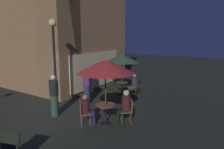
{
  "coord_description": "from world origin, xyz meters",
  "views": [
    {
      "loc": [
        -5.3,
        -6.27,
        3.21
      ],
      "look_at": [
        2.41,
        -1.3,
        1.49
      ],
      "focal_mm": 31.78,
      "sensor_mm": 36.0,
      "label": 1
    }
  ],
  "objects_px": {
    "patio_umbrella_0": "(105,67)",
    "patron_seated_2": "(133,84)",
    "cafe_chair_0": "(83,111)",
    "patron_standing_4": "(89,82)",
    "cafe_chair_1": "(128,109)",
    "patron_seated_0": "(87,108)",
    "street_lamp_near_corner": "(54,48)",
    "patio_umbrella_1": "(122,59)",
    "cafe_table_1": "(122,85)",
    "cafe_table_0": "(106,110)",
    "cafe_chair_2": "(136,87)",
    "patron_standing_3": "(54,96)",
    "patron_standing_5": "(87,86)",
    "patron_seated_1": "(125,105)"
  },
  "relations": [
    {
      "from": "cafe_table_0",
      "to": "patron_seated_0",
      "type": "relative_size",
      "value": 0.64
    },
    {
      "from": "patron_standing_4",
      "to": "patron_standing_5",
      "type": "relative_size",
      "value": 0.99
    },
    {
      "from": "street_lamp_near_corner",
      "to": "patron_standing_4",
      "type": "xyz_separation_m",
      "value": [
        2.4,
        0.16,
        -1.92
      ]
    },
    {
      "from": "patron_standing_3",
      "to": "patron_standing_4",
      "type": "distance_m",
      "value": 2.9
    },
    {
      "from": "cafe_table_1",
      "to": "patron_seated_0",
      "type": "xyz_separation_m",
      "value": [
        -4.26,
        -1.0,
        0.16
      ]
    },
    {
      "from": "cafe_chair_2",
      "to": "patron_standing_3",
      "type": "distance_m",
      "value": 4.62
    },
    {
      "from": "patron_standing_3",
      "to": "cafe_table_0",
      "type": "bearing_deg",
      "value": -8.23
    },
    {
      "from": "cafe_table_1",
      "to": "cafe_chair_1",
      "type": "relative_size",
      "value": 0.77
    },
    {
      "from": "patio_umbrella_0",
      "to": "patron_seated_2",
      "type": "xyz_separation_m",
      "value": [
        3.8,
        0.77,
        -1.48
      ]
    },
    {
      "from": "cafe_table_0",
      "to": "patio_umbrella_0",
      "type": "xyz_separation_m",
      "value": [
        -0.0,
        0.0,
        1.63
      ]
    },
    {
      "from": "patio_umbrella_1",
      "to": "patron_seated_1",
      "type": "distance_m",
      "value": 4.11
    },
    {
      "from": "cafe_chair_1",
      "to": "patron_standing_5",
      "type": "height_order",
      "value": "patron_standing_5"
    },
    {
      "from": "cafe_chair_0",
      "to": "patron_standing_4",
      "type": "height_order",
      "value": "patron_standing_4"
    },
    {
      "from": "cafe_chair_1",
      "to": "patron_seated_1",
      "type": "xyz_separation_m",
      "value": [
        -0.09,
        0.11,
        0.17
      ]
    },
    {
      "from": "cafe_chair_1",
      "to": "patron_seated_0",
      "type": "distance_m",
      "value": 1.55
    },
    {
      "from": "street_lamp_near_corner",
      "to": "patio_umbrella_1",
      "type": "height_order",
      "value": "street_lamp_near_corner"
    },
    {
      "from": "patio_umbrella_1",
      "to": "patron_standing_3",
      "type": "bearing_deg",
      "value": 170.39
    },
    {
      "from": "cafe_chair_0",
      "to": "patron_standing_4",
      "type": "xyz_separation_m",
      "value": [
        2.96,
        2.17,
        0.26
      ]
    },
    {
      "from": "street_lamp_near_corner",
      "to": "cafe_table_1",
      "type": "xyz_separation_m",
      "value": [
        3.82,
        -1.1,
        -2.26
      ]
    },
    {
      "from": "cafe_chair_0",
      "to": "cafe_chair_1",
      "type": "height_order",
      "value": "cafe_chair_0"
    },
    {
      "from": "patron_seated_1",
      "to": "patron_standing_5",
      "type": "relative_size",
      "value": 0.76
    },
    {
      "from": "cafe_table_0",
      "to": "patio_umbrella_1",
      "type": "xyz_separation_m",
      "value": [
        3.76,
        1.48,
        1.5
      ]
    },
    {
      "from": "patron_seated_1",
      "to": "patron_seated_0",
      "type": "bearing_deg",
      "value": 4.34
    },
    {
      "from": "patio_umbrella_1",
      "to": "cafe_chair_0",
      "type": "xyz_separation_m",
      "value": [
        -4.37,
        -0.9,
        -1.47
      ]
    },
    {
      "from": "cafe_table_1",
      "to": "patio_umbrella_1",
      "type": "height_order",
      "value": "patio_umbrella_1"
    },
    {
      "from": "patron_standing_3",
      "to": "patron_standing_4",
      "type": "relative_size",
      "value": 1.02
    },
    {
      "from": "patron_seated_1",
      "to": "patron_standing_3",
      "type": "distance_m",
      "value": 2.93
    },
    {
      "from": "cafe_chair_1",
      "to": "patron_standing_5",
      "type": "bearing_deg",
      "value": -56.52
    },
    {
      "from": "patio_umbrella_0",
      "to": "patron_standing_3",
      "type": "height_order",
      "value": "patio_umbrella_0"
    },
    {
      "from": "patron_standing_3",
      "to": "patron_seated_0",
      "type": "bearing_deg",
      "value": -21.1
    },
    {
      "from": "cafe_chair_0",
      "to": "cafe_chair_2",
      "type": "distance_m",
      "value": 4.43
    },
    {
      "from": "street_lamp_near_corner",
      "to": "patron_seated_1",
      "type": "distance_m",
      "value": 3.78
    },
    {
      "from": "street_lamp_near_corner",
      "to": "patron_seated_0",
      "type": "height_order",
      "value": "street_lamp_near_corner"
    },
    {
      "from": "patron_seated_0",
      "to": "patron_standing_5",
      "type": "xyz_separation_m",
      "value": [
        1.97,
        1.65,
        0.19
      ]
    },
    {
      "from": "street_lamp_near_corner",
      "to": "cafe_chair_1",
      "type": "relative_size",
      "value": 4.22
    },
    {
      "from": "patron_standing_3",
      "to": "patron_seated_2",
      "type": "bearing_deg",
      "value": 50.27
    },
    {
      "from": "cafe_chair_2",
      "to": "cafe_chair_1",
      "type": "bearing_deg",
      "value": 107.94
    },
    {
      "from": "cafe_chair_1",
      "to": "patron_standing_5",
      "type": "relative_size",
      "value": 0.55
    },
    {
      "from": "cafe_table_0",
      "to": "patron_seated_2",
      "type": "bearing_deg",
      "value": 11.43
    },
    {
      "from": "cafe_table_1",
      "to": "cafe_chair_0",
      "type": "bearing_deg",
      "value": -168.35
    },
    {
      "from": "cafe_table_0",
      "to": "patron_standing_4",
      "type": "relative_size",
      "value": 0.45
    },
    {
      "from": "cafe_table_0",
      "to": "patio_umbrella_0",
      "type": "height_order",
      "value": "patio_umbrella_0"
    },
    {
      "from": "patio_umbrella_0",
      "to": "patron_seated_2",
      "type": "distance_m",
      "value": 4.15
    },
    {
      "from": "cafe_chair_0",
      "to": "patron_standing_3",
      "type": "height_order",
      "value": "patron_standing_3"
    },
    {
      "from": "cafe_table_0",
      "to": "cafe_chair_1",
      "type": "height_order",
      "value": "cafe_chair_1"
    },
    {
      "from": "cafe_chair_0",
      "to": "patron_seated_2",
      "type": "height_order",
      "value": "patron_seated_2"
    },
    {
      "from": "cafe_chair_1",
      "to": "cafe_chair_2",
      "type": "relative_size",
      "value": 1.02
    },
    {
      "from": "cafe_chair_0",
      "to": "patron_seated_0",
      "type": "height_order",
      "value": "patron_seated_0"
    },
    {
      "from": "patio_umbrella_1",
      "to": "cafe_chair_0",
      "type": "relative_size",
      "value": 2.34
    },
    {
      "from": "cafe_table_1",
      "to": "patron_standing_3",
      "type": "bearing_deg",
      "value": 170.39
    }
  ]
}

